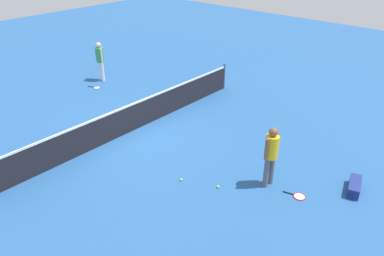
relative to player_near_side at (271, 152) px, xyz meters
The scene contains 10 objects.
ground_plane 5.06m from the player_near_side, 95.14° to the left, with size 40.00×40.00×0.00m, color #265693.
court_net 4.98m from the player_near_side, 95.14° to the left, with size 10.09×0.09×1.07m.
player_near_side is the anchor object (origin of this frame).
player_far_side 9.69m from the player_near_side, 79.65° to the left, with size 0.42×0.53×1.70m.
tennis_racket_near_player 1.32m from the player_near_side, 84.37° to the right, with size 0.38×0.61×0.03m.
tennis_racket_far_player 9.10m from the player_near_side, 83.57° to the left, with size 0.41×0.60×0.03m.
tennis_ball_near_player 1.64m from the player_near_side, 137.92° to the left, with size 0.07×0.07×0.07m, color #C6E033.
tennis_ball_by_net 1.44m from the player_near_side, 25.30° to the left, with size 0.07×0.07×0.07m, color #C6E033.
tennis_ball_midcourt 2.49m from the player_near_side, 127.51° to the left, with size 0.07×0.07×0.07m, color #C6E033.
equipment_bag 2.34m from the player_near_side, 56.44° to the right, with size 0.85×0.49×0.28m.
Camera 1 is at (-6.82, -8.72, 5.98)m, focal length 34.83 mm.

